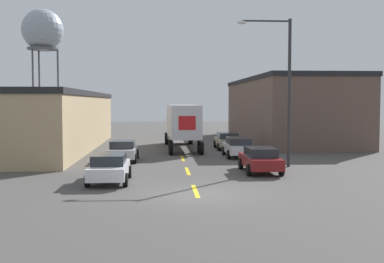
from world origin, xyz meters
The scene contains 12 objects.
ground_plane centered at (0.00, 0.00, 0.00)m, with size 160.00×160.00×0.00m, color #4C4947.
road_centerline centered at (0.00, 7.19, 0.00)m, with size 0.20×15.85×0.01m.
warehouse_left centered at (-12.99, 21.11, 2.46)m, with size 11.72×27.34×4.91m.
warehouse_right centered at (11.58, 28.94, 3.25)m, with size 8.91×24.75×6.49m.
semi_truck centered at (0.26, 20.89, 2.28)m, with size 2.87×12.12×3.78m.
parked_car_left_near centered at (-4.13, 3.52, 0.76)m, with size 2.01×4.39×1.43m.
parked_car_right_mid centered at (4.13, 14.23, 0.76)m, with size 2.01×4.39×1.43m.
parked_car_right_far centered at (4.13, 20.07, 0.76)m, with size 2.01×4.39×1.43m.
parked_car_left_far centered at (-4.13, 12.21, 0.76)m, with size 2.01×4.39×1.43m.
parked_car_right_near centered at (4.13, 6.43, 0.76)m, with size 2.01×4.39×1.43m.
water_tower centered at (-19.59, 55.27, 14.96)m, with size 6.33×6.33×18.29m.
street_lamp centered at (5.99, 8.68, 5.31)m, with size 3.36×0.32×9.12m.
Camera 1 is at (-1.56, -20.61, 4.01)m, focal length 45.00 mm.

